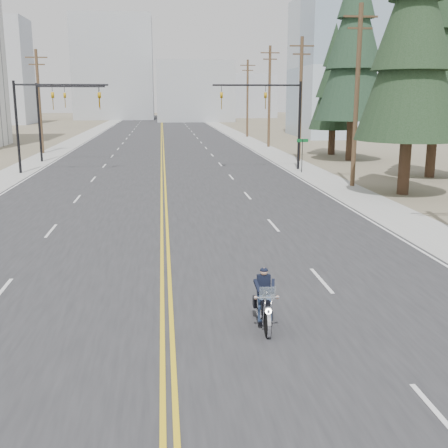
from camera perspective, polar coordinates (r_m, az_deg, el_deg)
name	(u,v)px	position (r m, az deg, el deg)	size (l,w,h in m)	color
ground_plane	(167,341)	(14.07, -5.77, -11.71)	(400.00, 400.00, 0.00)	#776D56
road	(162,138)	(83.01, -6.30, 8.73)	(20.00, 200.00, 0.01)	#303033
sidewalk_left	(82,138)	(83.80, -14.27, 8.45)	(3.00, 200.00, 0.01)	#A5A5A0
sidewalk_right	(240,137)	(83.80, 1.68, 8.84)	(3.00, 200.00, 0.01)	#A5A5A0
traffic_mast_left	(43,108)	(45.70, -17.91, 11.11)	(7.10, 0.26, 7.00)	black
traffic_mast_right	(275,108)	(45.71, 5.20, 11.66)	(7.10, 0.26, 7.00)	black
traffic_mast_far	(57,107)	(53.63, -16.57, 11.29)	(6.10, 0.26, 7.00)	black
street_sign	(302,150)	(44.33, 7.96, 7.50)	(0.90, 0.06, 2.62)	black
utility_pole_b	(357,94)	(37.93, 13.34, 12.73)	(2.20, 0.30, 11.50)	brown
utility_pole_c	(300,98)	(52.32, 7.77, 12.61)	(2.20, 0.30, 11.00)	brown
utility_pole_d	(269,95)	(66.98, 4.63, 12.92)	(2.20, 0.30, 11.50)	brown
utility_pole_e	(247,97)	(83.74, 2.40, 12.75)	(2.20, 0.30, 11.00)	brown
utility_pole_left	(39,100)	(62.08, -18.26, 11.88)	(2.20, 0.30, 10.50)	brown
glass_building	(378,68)	(88.87, 15.41, 15.08)	(24.00, 16.00, 20.00)	#9EB5CC
haze_bldg_b	(195,91)	(138.04, -3.00, 13.30)	(18.00, 14.00, 14.00)	#ADB2B7
haze_bldg_c	(345,82)	(129.20, 12.16, 13.96)	(16.00, 12.00, 18.00)	#B7BCC6
haze_bldg_d	(114,68)	(153.44, -11.12, 15.27)	(20.00, 15.00, 26.00)	#ADB2B7
haze_bldg_e	(249,96)	(164.72, 2.55, 12.87)	(14.00, 14.00, 12.00)	#B7BCC6
motorcyclist	(265,299)	(14.60, 4.16, -7.57)	(0.82, 1.91, 1.50)	black
conifer_near	(414,32)	(35.72, 18.74, 17.97)	(6.20, 6.20, 16.42)	#382619
conifer_mid	(439,54)	(44.04, 21.03, 15.84)	(5.73, 5.73, 15.27)	#382619
conifer_tall	(355,41)	(53.95, 13.15, 17.63)	(6.67, 6.67, 18.54)	#382619
conifer_far	(334,80)	(58.94, 11.13, 14.11)	(4.81, 4.81, 12.88)	#382619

